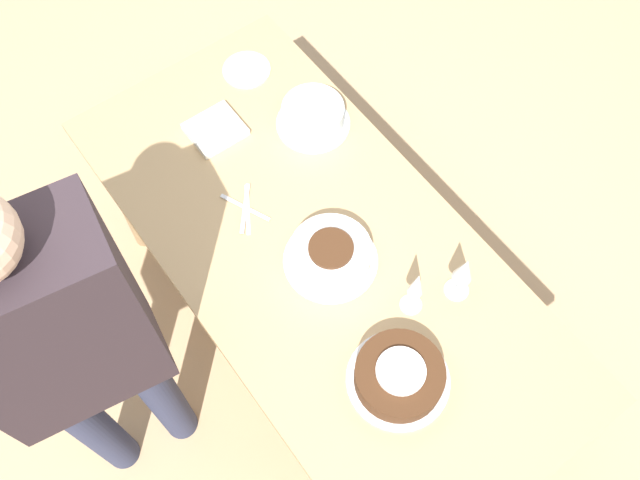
% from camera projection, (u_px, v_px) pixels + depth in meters
% --- Properties ---
extents(ground_plane, '(12.00, 12.00, 0.00)m').
position_uv_depth(ground_plane, '(320.00, 338.00, 2.70)').
color(ground_plane, tan).
extents(dining_table, '(1.68, 0.79, 0.74)m').
position_uv_depth(dining_table, '(320.00, 265.00, 2.14)').
color(dining_table, tan).
rests_on(dining_table, ground_plane).
extents(cake_center_white, '(0.27, 0.27, 0.08)m').
position_uv_depth(cake_center_white, '(331.00, 254.00, 1.99)').
color(cake_center_white, white).
rests_on(cake_center_white, dining_table).
extents(cake_front_chocolate, '(0.27, 0.27, 0.08)m').
position_uv_depth(cake_front_chocolate, '(399.00, 376.00, 1.83)').
color(cake_front_chocolate, white).
rests_on(cake_front_chocolate, dining_table).
extents(cake_back_decorated, '(0.23, 0.23, 0.08)m').
position_uv_depth(cake_back_decorated, '(313.00, 116.00, 2.21)').
color(cake_back_decorated, white).
rests_on(cake_back_decorated, dining_table).
extents(wine_glass_near, '(0.07, 0.07, 0.18)m').
position_uv_depth(wine_glass_near, '(464.00, 271.00, 1.87)').
color(wine_glass_near, silver).
rests_on(wine_glass_near, dining_table).
extents(wine_glass_far, '(0.06, 0.06, 0.19)m').
position_uv_depth(wine_glass_far, '(416.00, 286.00, 1.85)').
color(wine_glass_far, silver).
rests_on(wine_glass_far, dining_table).
extents(dessert_plate_left, '(0.16, 0.16, 0.01)m').
position_uv_depth(dessert_plate_left, '(247.00, 70.00, 2.35)').
color(dessert_plate_left, beige).
rests_on(dessert_plate_left, dining_table).
extents(fork_pile, '(0.16, 0.12, 0.01)m').
position_uv_depth(fork_pile, '(246.00, 208.00, 2.10)').
color(fork_pile, silver).
rests_on(fork_pile, dining_table).
extents(napkin_stack, '(0.15, 0.16, 0.02)m').
position_uv_depth(napkin_stack, '(215.00, 129.00, 2.22)').
color(napkin_stack, silver).
rests_on(napkin_stack, dining_table).
extents(person_cutting, '(0.28, 0.43, 1.60)m').
position_uv_depth(person_cutting, '(69.00, 348.00, 1.67)').
color(person_cutting, '#2D334C').
rests_on(person_cutting, ground_plane).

